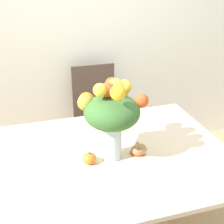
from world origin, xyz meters
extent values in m
cube|color=silver|center=(0.00, 1.25, 1.35)|extent=(8.00, 0.06, 2.70)
cube|color=beige|center=(0.00, 0.00, 0.75)|extent=(1.45, 1.16, 0.03)
cylinder|color=beige|center=(-0.66, 0.52, 0.37)|extent=(0.06, 0.06, 0.73)
cylinder|color=beige|center=(0.66, 0.52, 0.37)|extent=(0.06, 0.06, 0.73)
cylinder|color=silver|center=(-0.03, -0.03, 0.88)|extent=(0.12, 0.12, 0.24)
cylinder|color=silver|center=(-0.03, -0.03, 0.82)|extent=(0.10, 0.10, 0.11)
cylinder|color=#38662D|center=(0.00, -0.03, 0.93)|extent=(0.01, 0.00, 0.31)
cylinder|color=#38662D|center=(-0.02, -0.01, 0.93)|extent=(0.00, 0.01, 0.31)
cylinder|color=#38662D|center=(-0.05, -0.01, 0.93)|extent=(0.01, 0.01, 0.31)
cylinder|color=#38662D|center=(-0.05, -0.04, 0.93)|extent=(0.01, 0.01, 0.31)
cylinder|color=#38662D|center=(-0.02, -0.05, 0.93)|extent=(0.00, 0.01, 0.31)
ellipsoid|color=#38662D|center=(-0.03, -0.03, 1.07)|extent=(0.33, 0.33, 0.20)
sphere|color=orange|center=(-0.15, 0.09, 1.11)|extent=(0.09, 0.09, 0.09)
sphere|color=yellow|center=(-0.03, -0.14, 1.23)|extent=(0.09, 0.09, 0.09)
sphere|color=yellow|center=(0.07, 0.05, 1.18)|extent=(0.09, 0.09, 0.09)
sphere|color=yellow|center=(0.06, 0.09, 1.12)|extent=(0.10, 0.10, 0.10)
sphere|color=#D64C23|center=(0.03, 0.15, 1.17)|extent=(0.09, 0.09, 0.09)
sphere|color=#D64C23|center=(-0.05, -0.03, 1.21)|extent=(0.08, 0.08, 0.08)
sphere|color=yellow|center=(-0.10, -0.05, 1.22)|extent=(0.08, 0.08, 0.08)
sphere|color=#D64C23|center=(0.15, -0.03, 1.12)|extent=(0.08, 0.08, 0.08)
sphere|color=#AD9E33|center=(-0.17, 0.04, 1.12)|extent=(0.09, 0.09, 0.09)
sphere|color=yellow|center=(0.02, 0.05, 1.19)|extent=(0.10, 0.10, 0.10)
ellipsoid|color=orange|center=(-0.17, -0.05, 0.79)|extent=(0.08, 0.08, 0.07)
cylinder|color=brown|center=(-0.17, -0.05, 0.83)|extent=(0.01, 0.01, 0.01)
ellipsoid|color=#A87A4C|center=(0.14, -0.05, 0.80)|extent=(0.10, 0.07, 0.08)
cone|color=#C64C23|center=(0.14, -0.03, 0.80)|extent=(0.10, 0.10, 0.08)
sphere|color=#A87A4C|center=(0.14, -0.09, 0.83)|extent=(0.03, 0.03, 0.03)
cube|color=#47382D|center=(0.12, 0.88, 0.46)|extent=(0.43, 0.43, 0.02)
cylinder|color=#47382D|center=(-0.05, 0.71, 0.23)|extent=(0.04, 0.04, 0.45)
cylinder|color=#47382D|center=(0.29, 0.70, 0.23)|extent=(0.04, 0.04, 0.45)
cylinder|color=#47382D|center=(-0.04, 1.05, 0.23)|extent=(0.04, 0.04, 0.45)
cylinder|color=#47382D|center=(0.30, 1.04, 0.23)|extent=(0.04, 0.04, 0.45)
cube|color=#47382D|center=(0.13, 1.08, 0.74)|extent=(0.40, 0.03, 0.53)
camera|label=1|loc=(-0.50, -1.57, 1.85)|focal=50.00mm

